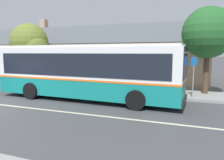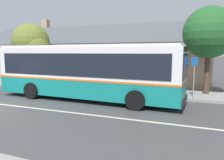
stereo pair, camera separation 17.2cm
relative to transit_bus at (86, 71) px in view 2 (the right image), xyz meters
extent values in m
plane|color=#424244|center=(-3.65, -2.90, -1.73)|extent=(300.00, 300.00, 0.00)
cube|color=gray|center=(-3.65, 3.10, -1.66)|extent=(60.00, 3.00, 0.15)
cube|color=beige|center=(-3.65, -2.90, -1.73)|extent=(60.00, 0.16, 0.01)
cube|color=tan|center=(-4.55, 9.64, 0.03)|extent=(23.48, 8.32, 3.53)
cube|color=#4C5156|center=(-4.55, 7.56, 2.82)|extent=(24.08, 4.23, 2.19)
cube|color=#4C5156|center=(-4.55, 11.72, 2.82)|extent=(24.08, 4.23, 2.19)
cube|color=tan|center=(-11.01, 10.47, 4.34)|extent=(0.70, 0.70, 1.20)
cube|color=black|center=(-12.77, 5.45, 0.21)|extent=(1.10, 0.06, 1.30)
cube|color=black|center=(3.67, 5.45, 0.21)|extent=(1.10, 0.06, 1.30)
cube|color=#4C3323|center=(-1.03, 5.45, -0.68)|extent=(1.00, 0.06, 2.10)
cube|color=#147F7A|center=(-0.02, 0.00, -0.96)|extent=(11.35, 2.90, 0.99)
cube|color=orange|center=(-0.02, 0.00, -0.42)|extent=(11.38, 2.92, 0.10)
cube|color=white|center=(-0.02, 0.00, 0.50)|extent=(11.35, 2.90, 1.74)
cube|color=white|center=(-0.02, 0.00, 1.44)|extent=(11.12, 2.77, 0.12)
cube|color=black|center=(0.03, 1.26, 0.40)|extent=(10.37, 0.40, 1.24)
cube|color=black|center=(-0.06, -1.27, 0.40)|extent=(10.37, 0.40, 1.24)
cube|color=black|center=(5.64, -0.20, 0.40)|extent=(0.12, 2.20, 1.24)
cube|color=black|center=(5.64, -0.20, 1.24)|extent=(0.10, 1.75, 0.24)
cube|color=black|center=(5.66, -0.20, -1.33)|extent=(0.17, 2.50, 0.28)
cube|color=#192D99|center=(-1.38, 1.32, -0.96)|extent=(3.16, 0.14, 0.69)
cube|color=black|center=(4.42, 1.11, -0.22)|extent=(0.90, 0.06, 2.48)
cylinder|color=black|center=(3.52, 1.12, -1.23)|extent=(1.01, 0.32, 1.00)
cylinder|color=black|center=(3.43, -1.37, -1.23)|extent=(1.01, 0.32, 1.00)
cylinder|color=black|center=(-3.07, 1.36, -1.23)|extent=(1.01, 0.32, 1.00)
cylinder|color=black|center=(-3.16, -1.14, -1.23)|extent=(1.01, 0.32, 1.00)
cube|color=brown|center=(-8.68, 3.12, -1.13)|extent=(1.83, 0.10, 0.04)
cube|color=brown|center=(-8.68, 2.97, -1.13)|extent=(1.83, 0.10, 0.04)
cube|color=brown|center=(-8.68, 2.83, -1.13)|extent=(1.83, 0.10, 0.04)
cube|color=brown|center=(-8.68, 2.70, -0.83)|extent=(1.83, 0.04, 0.10)
cube|color=brown|center=(-8.68, 2.70, -0.69)|extent=(1.83, 0.04, 0.10)
cube|color=black|center=(-7.95, 2.97, -1.36)|extent=(0.08, 0.43, 0.45)
cube|color=black|center=(-9.41, 2.97, -1.36)|extent=(0.08, 0.43, 0.45)
cylinder|color=#4C3828|center=(6.75, 3.76, -0.23)|extent=(0.35, 0.35, 3.00)
sphere|color=#235B28|center=(6.75, 3.76, 2.32)|extent=(3.24, 3.24, 3.24)
sphere|color=#235B28|center=(6.37, 3.68, 1.84)|extent=(1.78, 1.78, 1.78)
cylinder|color=#4C3828|center=(-7.39, 3.75, -0.41)|extent=(0.42, 0.42, 2.65)
sphere|color=olive|center=(-7.39, 3.75, 1.96)|extent=(3.20, 3.20, 3.20)
sphere|color=olive|center=(-6.70, 3.52, 1.47)|extent=(2.26, 2.26, 2.26)
cylinder|color=gray|center=(6.00, 2.10, -0.38)|extent=(0.07, 0.07, 2.40)
cube|color=#1959A5|center=(6.00, 2.08, 0.57)|extent=(0.36, 0.03, 0.48)
camera|label=1|loc=(6.06, -11.54, 1.09)|focal=35.00mm
camera|label=2|loc=(6.22, -11.48, 1.09)|focal=35.00mm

